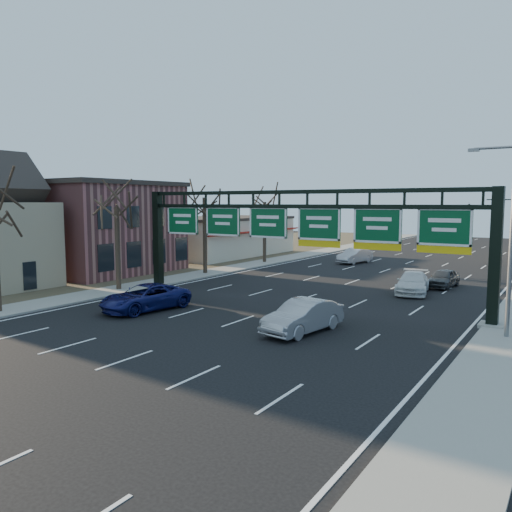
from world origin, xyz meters
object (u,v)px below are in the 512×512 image
Objects in this scene: car_blue_suv at (145,297)px; car_silver_sedan at (303,316)px; sign_gantry at (295,231)px; car_white_wagon at (413,283)px.

car_silver_sedan reaches higher than car_blue_suv.
sign_gantry is 4.81× the size of car_white_wagon.
car_blue_suv is (-6.40, -6.76, -3.86)m from sign_gantry.
car_white_wagon is (11.74, 14.40, -0.03)m from car_blue_suv.
sign_gantry is at bearing -135.79° from car_white_wagon.
car_blue_suv is at bearing -167.70° from car_silver_sedan.
car_white_wagon is at bearing 92.76° from car_silver_sedan.
car_blue_suv is at bearing -140.05° from car_white_wagon.
sign_gantry reaches higher than car_silver_sedan.
car_blue_suv is 10.27m from car_silver_sedan.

